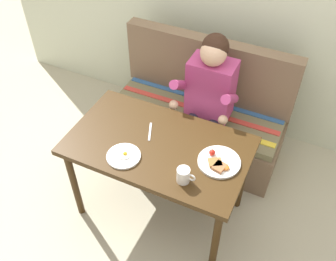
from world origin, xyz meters
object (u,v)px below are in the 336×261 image
at_px(table, 158,152).
at_px(coffee_mug, 184,175).
at_px(couch, 198,118).
at_px(plate_eggs, 124,156).
at_px(person, 207,96).
at_px(plate_breakfast, 219,162).
at_px(fork, 150,132).

distance_m(table, coffee_mug, 0.37).
xyz_separation_m(couch, plate_eggs, (-0.15, -0.96, 0.41)).
bearing_deg(table, person, 78.80).
height_order(couch, plate_eggs, couch).
bearing_deg(table, plate_breakfast, 1.25).
xyz_separation_m(person, plate_breakfast, (0.30, -0.58, 0.00)).
relative_size(plate_breakfast, coffee_mug, 2.28).
bearing_deg(person, plate_eggs, -108.59).
distance_m(table, fork, 0.15).
bearing_deg(plate_eggs, couch, 81.27).
bearing_deg(plate_breakfast, couch, 118.81).
bearing_deg(coffee_mug, couch, 105.58).
bearing_deg(plate_eggs, person, 71.41).
bearing_deg(person, couch, 123.73).
bearing_deg(fork, table, -60.05).
bearing_deg(coffee_mug, fork, 142.48).
distance_m(plate_eggs, fork, 0.28).
relative_size(plate_eggs, fork, 1.28).
distance_m(couch, person, 0.46).
distance_m(couch, coffee_mug, 1.11).
relative_size(couch, fork, 8.47).
xyz_separation_m(plate_breakfast, fork, (-0.52, 0.07, -0.01)).
height_order(plate_breakfast, coffee_mug, coffee_mug).
bearing_deg(fork, plate_eggs, -122.47).
distance_m(plate_breakfast, fork, 0.52).
xyz_separation_m(couch, person, (0.12, -0.17, 0.41)).
height_order(table, person, person).
xyz_separation_m(couch, coffee_mug, (0.27, -0.97, 0.45)).
bearing_deg(plate_breakfast, table, -178.75).
bearing_deg(plate_eggs, fork, 80.17).
height_order(plate_eggs, fork, plate_eggs).
distance_m(person, coffee_mug, 0.81).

